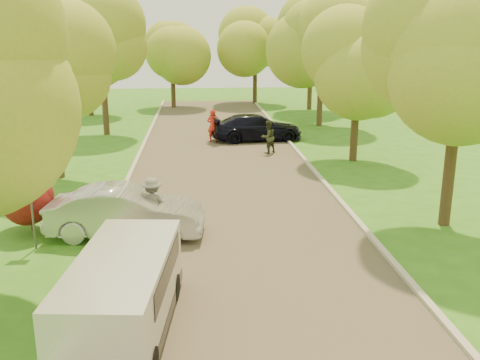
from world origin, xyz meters
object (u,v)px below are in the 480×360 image
object	(u,v)px
skateboarder	(153,205)
dark_sedan	(257,128)
silver_sedan	(126,212)
longboard	(154,232)
person_olive	(268,137)
street_sign	(31,197)
person_striped	(213,126)
minivan	(124,293)

from	to	relation	value
skateboarder	dark_sedan	bearing A→B (deg)	-114.05
skateboarder	silver_sedan	bearing A→B (deg)	-3.63
longboard	person_olive	bearing A→B (deg)	-119.98
silver_sedan	person_olive	size ratio (longest dim) A/B	2.74
street_sign	person_olive	bearing A→B (deg)	55.24
street_sign	silver_sedan	size ratio (longest dim) A/B	0.47
person_striped	silver_sedan	bearing A→B (deg)	98.09
silver_sedan	person_olive	distance (m)	12.59
skateboarder	person_olive	bearing A→B (deg)	-119.98
longboard	street_sign	bearing A→B (deg)	8.10
minivan	longboard	size ratio (longest dim) A/B	5.28
street_sign	person_striped	world-z (taller)	street_sign
minivan	silver_sedan	world-z (taller)	minivan
longboard	skateboarder	bearing A→B (deg)	110.75
longboard	skateboarder	world-z (taller)	skateboarder
skateboarder	person_striped	distance (m)	14.47
dark_sedan	person_striped	distance (m)	2.53
person_striped	person_olive	world-z (taller)	person_striped
street_sign	longboard	world-z (taller)	street_sign
dark_sedan	skateboarder	distance (m)	15.34
minivan	dark_sedan	distance (m)	20.71
silver_sedan	person_olive	bearing A→B (deg)	-22.44
dark_sedan	person_striped	xyz separation A→B (m)	(-2.51, -0.28, 0.17)
street_sign	minivan	bearing A→B (deg)	-56.41
silver_sedan	skateboarder	bearing A→B (deg)	-82.81
skateboarder	person_olive	world-z (taller)	skateboarder
silver_sedan	street_sign	bearing A→B (deg)	112.47
street_sign	dark_sedan	xyz separation A→B (m)	(8.10, 15.38, -0.81)
street_sign	skateboarder	distance (m)	3.45
person_olive	minivan	bearing A→B (deg)	40.17
street_sign	person_striped	size ratio (longest dim) A/B	1.18
dark_sedan	person_olive	size ratio (longest dim) A/B	3.04
minivan	silver_sedan	bearing A→B (deg)	102.52
longboard	silver_sedan	bearing A→B (deg)	-3.63
skateboarder	person_olive	xyz separation A→B (m)	(5.00, 11.15, -0.11)
person_olive	person_striped	bearing A→B (deg)	-81.83
street_sign	dark_sedan	distance (m)	17.40
minivan	dark_sedan	size ratio (longest dim) A/B	0.91
minivan	skateboarder	distance (m)	5.54
street_sign	skateboarder	world-z (taller)	street_sign
silver_sedan	longboard	distance (m)	1.05
silver_sedan	longboard	size ratio (longest dim) A/B	5.23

